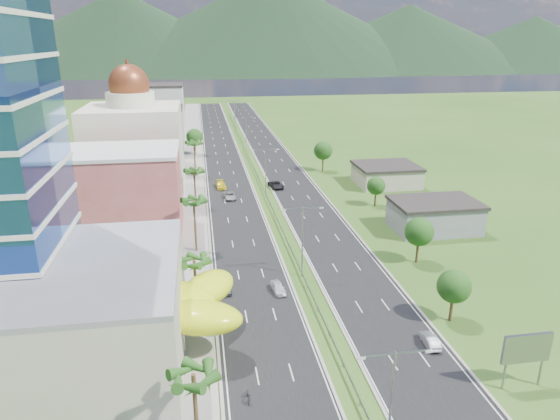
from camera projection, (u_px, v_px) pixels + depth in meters
name	position (u px, v px, depth m)	size (l,w,h in m)	color
ground	(317.00, 311.00, 65.20)	(500.00, 500.00, 0.00)	#2D5119
road_left	(223.00, 158.00, 147.99)	(11.00, 260.00, 0.04)	black
road_right	(273.00, 156.00, 150.26)	(11.00, 260.00, 0.04)	black
sidewalk_left	(190.00, 159.00, 146.53)	(7.00, 260.00, 0.12)	gray
median_guardrail	(255.00, 170.00, 132.13)	(0.10, 216.06, 0.76)	gray
streetlight_median_a	(392.00, 397.00, 39.68)	(6.04, 0.25, 11.00)	gray
streetlight_median_b	(302.00, 235.00, 72.32)	(6.04, 0.25, 11.00)	gray
streetlight_median_c	(266.00, 167.00, 109.62)	(6.04, 0.25, 11.00)	gray
streetlight_median_d	(246.00, 131.00, 151.59)	(6.04, 0.25, 11.00)	gray
streetlight_median_e	(235.00, 111.00, 193.55)	(6.04, 0.25, 11.00)	gray
mall_podium	(38.00, 319.00, 52.94)	(30.00, 24.00, 11.00)	#B3AA93
lime_canopy	(155.00, 305.00, 56.79)	(18.00, 15.00, 7.40)	#D3E716
pink_shophouse	(123.00, 194.00, 88.33)	(20.00, 15.00, 15.00)	#B35249
domed_building	(135.00, 146.00, 108.52)	(20.00, 20.00, 28.70)	beige
midrise_grey	(150.00, 140.00, 133.09)	(16.00, 15.00, 16.00)	gray
midrise_beige	(157.00, 131.00, 154.09)	(16.00, 15.00, 13.00)	#B3AA93
midrise_white	(161.00, 112.00, 174.72)	(16.00, 15.00, 18.00)	silver
billboard	(527.00, 350.00, 49.55)	(5.20, 0.35, 6.20)	gray
shed_near	(434.00, 217.00, 91.95)	(15.00, 10.00, 5.00)	gray
shed_far	(386.00, 176.00, 120.33)	(14.00, 12.00, 4.40)	#B3AA93
palm_tree_a	(194.00, 380.00, 39.70)	(3.60, 3.60, 9.10)	#47301C
palm_tree_b	(194.00, 263.00, 62.40)	(3.60, 3.60, 8.10)	#47301C
palm_tree_c	(194.00, 203.00, 80.58)	(3.60, 3.60, 9.60)	#47301C
palm_tree_d	(194.00, 173.00, 102.34)	(3.60, 3.60, 8.60)	#47301C
palm_tree_e	(194.00, 145.00, 125.41)	(3.60, 3.60, 9.40)	#47301C
leafy_tree_lfar	(194.00, 137.00, 149.61)	(4.90, 4.90, 8.05)	#47301C
leafy_tree_ra	(454.00, 286.00, 61.40)	(4.20, 4.20, 6.90)	#47301C
leafy_tree_rb	(419.00, 232.00, 77.58)	(4.55, 4.55, 7.47)	#47301C
leafy_tree_rc	(376.00, 186.00, 104.41)	(3.85, 3.85, 6.33)	#47301C
leafy_tree_rd	(323.00, 151.00, 131.39)	(4.90, 4.90, 8.05)	#47301C
mountain_ridge	(272.00, 74.00, 493.97)	(860.00, 140.00, 90.00)	black
car_white_near_left	(278.00, 288.00, 69.70)	(1.57, 3.91, 1.33)	silver
car_dark_left	(223.00, 286.00, 70.03)	(1.52, 4.36, 1.44)	black
car_silver_mid_left	(230.00, 196.00, 110.07)	(2.32, 5.02, 1.40)	#9FA3A7
car_yellow_far_left	(221.00, 185.00, 117.99)	(2.13, 5.24, 1.52)	yellow
car_silver_right	(430.00, 340.00, 57.63)	(1.36, 3.91, 1.29)	#A4A6AC
car_dark_far_right	(275.00, 184.00, 118.31)	(2.71, 5.87, 1.63)	black
motorcycle	(248.00, 395.00, 48.84)	(0.61, 2.03, 1.30)	black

